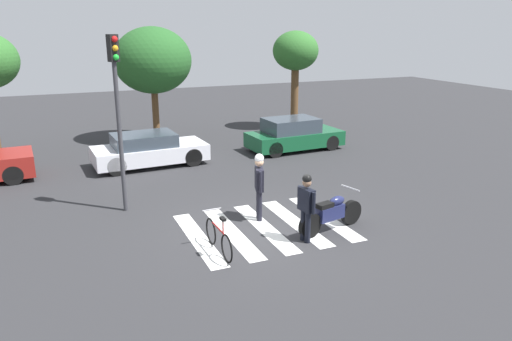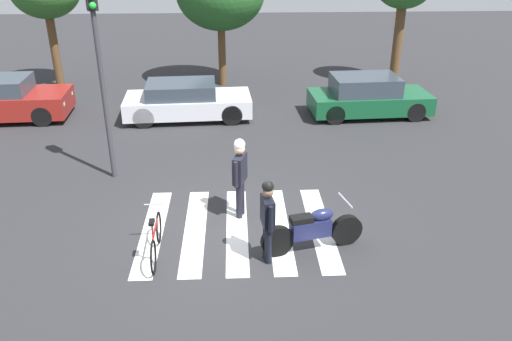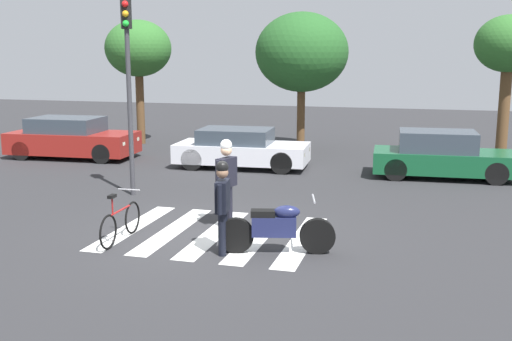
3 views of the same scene
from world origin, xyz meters
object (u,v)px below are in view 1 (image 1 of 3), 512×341
at_px(police_motorcycle, 331,214).
at_px(car_green_compact, 294,135).
at_px(leaning_bicycle, 219,238).
at_px(officer_on_foot, 306,203).
at_px(traffic_light_pole, 117,98).
at_px(officer_by_motorcycle, 259,182).
at_px(car_white_van, 149,150).

relative_size(police_motorcycle, car_green_compact, 0.51).
bearing_deg(leaning_bicycle, police_motorcycle, 1.83).
height_order(officer_on_foot, traffic_light_pole, traffic_light_pole).
height_order(officer_by_motorcycle, traffic_light_pole, traffic_light_pole).
relative_size(officer_by_motorcycle, car_white_van, 0.44).
height_order(police_motorcycle, car_green_compact, car_green_compact).
xyz_separation_m(car_white_van, car_green_compact, (6.12, 0.04, 0.04)).
bearing_deg(officer_by_motorcycle, car_white_van, 104.46).
bearing_deg(police_motorcycle, traffic_light_pole, 142.84).
bearing_deg(traffic_light_pole, car_green_compact, 30.22).
relative_size(leaning_bicycle, car_green_compact, 0.42).
bearing_deg(car_green_compact, car_white_van, -179.65).
relative_size(officer_on_foot, officer_by_motorcycle, 0.93).
bearing_deg(officer_on_foot, police_motorcycle, 18.98).
distance_m(police_motorcycle, car_white_van, 8.53).
distance_m(officer_on_foot, traffic_light_pole, 5.80).
bearing_deg(police_motorcycle, officer_by_motorcycle, 135.15).
bearing_deg(officer_on_foot, officer_by_motorcycle, 105.99).
bearing_deg(officer_on_foot, leaning_bicycle, 174.27).
height_order(police_motorcycle, leaning_bicycle, police_motorcycle).
bearing_deg(car_green_compact, traffic_light_pole, -149.78).
height_order(car_green_compact, traffic_light_pole, traffic_light_pole).
bearing_deg(car_green_compact, police_motorcycle, -110.73).
bearing_deg(car_white_van, officer_by_motorcycle, -75.54).
distance_m(officer_on_foot, officer_by_motorcycle, 1.79).
height_order(officer_by_motorcycle, car_green_compact, officer_by_motorcycle).
xyz_separation_m(leaning_bicycle, traffic_light_pole, (-1.57, 3.62, 2.85)).
bearing_deg(officer_by_motorcycle, traffic_light_pole, 146.79).
relative_size(police_motorcycle, officer_by_motorcycle, 1.13).
relative_size(police_motorcycle, traffic_light_pole, 0.43).
distance_m(leaning_bicycle, officer_on_foot, 2.26).
xyz_separation_m(police_motorcycle, officer_by_motorcycle, (-1.41, 1.40, 0.62)).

